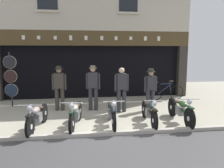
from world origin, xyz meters
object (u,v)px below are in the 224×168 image
object	(u,v)px
motorcycle_center_right	(149,111)
leaning_bicycle	(166,92)
assistant_far_right	(151,87)
motorcycle_right	(180,110)
shopkeeper_center	(93,86)
tyre_sign_pole	(11,77)
motorcycle_left	(37,116)
motorcycle_center_left	(76,114)
advert_board_near	(120,60)
advert_board_far	(142,60)
salesman_right	(122,87)
motorcycle_center	(112,112)
salesman_left	(59,86)

from	to	relation	value
motorcycle_center_right	leaning_bicycle	bearing A→B (deg)	-115.85
motorcycle_center_right	assistant_far_right	distance (m)	1.84
motorcycle_center_right	motorcycle_right	xyz separation A→B (m)	(1.06, -0.00, 0.02)
shopkeeper_center	tyre_sign_pole	size ratio (longest dim) A/B	0.78
motorcycle_left	shopkeeper_center	world-z (taller)	shopkeeper_center
motorcycle_center_left	assistant_far_right	bearing A→B (deg)	-142.10
motorcycle_left	leaning_bicycle	distance (m)	6.39
advert_board_near	advert_board_far	bearing A→B (deg)	-0.00
tyre_sign_pole	motorcycle_right	bearing A→B (deg)	-26.17
motorcycle_center_right	salesman_right	bearing A→B (deg)	-64.32
assistant_far_right	leaning_bicycle	world-z (taller)	assistant_far_right
motorcycle_left	motorcycle_center	bearing A→B (deg)	-171.39
salesman_right	assistant_far_right	size ratio (longest dim) A/B	1.04
shopkeeper_center	advert_board_near	distance (m)	3.13
shopkeeper_center	assistant_far_right	bearing A→B (deg)	-176.74
motorcycle_left	salesman_right	bearing A→B (deg)	-144.01
salesman_right	leaning_bicycle	distance (m)	3.20
salesman_left	assistant_far_right	size ratio (longest dim) A/B	1.07
advert_board_far	leaning_bicycle	size ratio (longest dim) A/B	0.54
motorcycle_center_right	advert_board_near	world-z (taller)	advert_board_near
leaning_bicycle	motorcycle_center	bearing A→B (deg)	133.81
motorcycle_left	leaning_bicycle	bearing A→B (deg)	-140.63
leaning_bicycle	advert_board_far	bearing A→B (deg)	36.35
salesman_right	motorcycle_center_right	bearing A→B (deg)	103.96
motorcycle_center	salesman_right	distance (m)	1.71
assistant_far_right	leaning_bicycle	bearing A→B (deg)	-140.61
assistant_far_right	motorcycle_center_left	bearing A→B (deg)	17.09
motorcycle_center_left	advert_board_far	bearing A→B (deg)	-118.16
motorcycle_center	assistant_far_right	bearing A→B (deg)	-134.83
assistant_far_right	shopkeeper_center	bearing A→B (deg)	-19.14
tyre_sign_pole	advert_board_far	bearing A→B (deg)	14.16
motorcycle_left	salesman_right	size ratio (longest dim) A/B	1.16
motorcycle_left	salesman_left	distance (m)	2.28
motorcycle_center_left	assistant_far_right	xyz separation A→B (m)	(2.91, 1.64, 0.49)
motorcycle_left	shopkeeper_center	distance (m)	2.73
motorcycle_center_left	motorcycle_center	distance (m)	1.13
assistant_far_right	advert_board_far	distance (m)	3.04
motorcycle_right	advert_board_far	distance (m)	4.76
salesman_left	advert_board_near	world-z (taller)	advert_board_near
salesman_left	assistant_far_right	world-z (taller)	salesman_left
tyre_sign_pole	salesman_right	bearing A→B (deg)	-18.17
assistant_far_right	tyre_sign_pole	world-z (taller)	tyre_sign_pole
motorcycle_center	shopkeeper_center	distance (m)	2.05
motorcycle_right	advert_board_far	xyz separation A→B (m)	(-0.06, 4.53, 1.46)
salesman_left	shopkeeper_center	world-z (taller)	shopkeeper_center
motorcycle_center_right	salesman_left	xyz separation A→B (m)	(-3.00, 2.12, 0.56)
salesman_right	assistant_far_right	bearing A→B (deg)	178.22
motorcycle_left	motorcycle_center	world-z (taller)	motorcycle_center
motorcycle_center_right	advert_board_far	distance (m)	4.86
motorcycle_center	salesman_left	distance (m)	2.81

